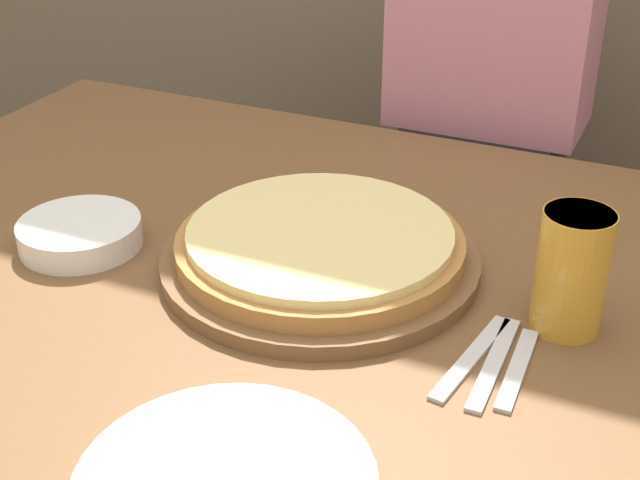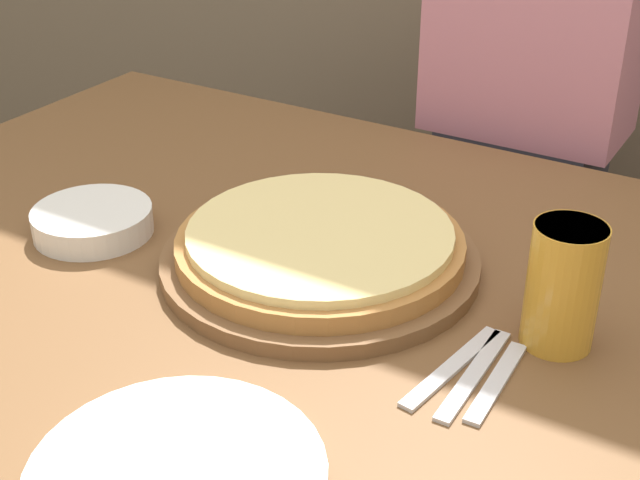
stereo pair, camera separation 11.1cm
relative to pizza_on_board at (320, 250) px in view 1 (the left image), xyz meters
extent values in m
cylinder|color=brown|center=(0.00, 0.00, -0.02)|extent=(0.40, 0.40, 0.02)
cylinder|color=#A87038|center=(0.00, 0.00, 0.01)|extent=(0.36, 0.36, 0.02)
cylinder|color=#EAD184|center=(0.00, 0.00, 0.02)|extent=(0.33, 0.33, 0.01)
cylinder|color=gold|center=(0.31, 0.00, 0.05)|extent=(0.08, 0.08, 0.14)
cylinder|color=white|center=(0.31, 0.00, 0.11)|extent=(0.08, 0.08, 0.02)
cylinder|color=white|center=(-0.31, -0.08, -0.01)|extent=(0.16, 0.16, 0.04)
cube|color=silver|center=(0.23, -0.11, -0.02)|extent=(0.04, 0.18, 0.00)
cube|color=silver|center=(0.25, -0.11, -0.02)|extent=(0.02, 0.18, 0.00)
cube|color=silver|center=(0.28, -0.11, -0.02)|extent=(0.02, 0.15, 0.00)
cube|color=#33333D|center=(0.05, 0.64, -0.42)|extent=(0.27, 0.20, 0.74)
cube|color=pink|center=(0.05, 0.64, 0.16)|extent=(0.34, 0.20, 0.42)
camera|label=1|loc=(0.40, -0.89, 0.55)|focal=50.00mm
camera|label=2|loc=(0.50, -0.84, 0.55)|focal=50.00mm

